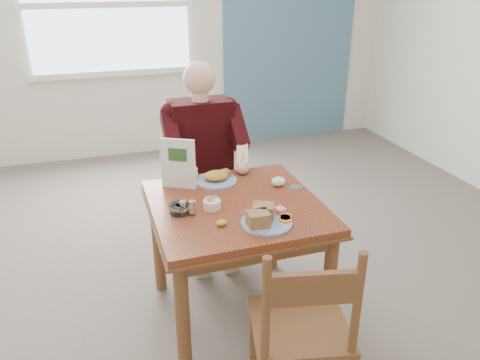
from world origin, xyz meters
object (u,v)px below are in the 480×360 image
object	(u,v)px
chair_far	(202,189)
near_plate	(264,218)
table	(236,221)
chair_near	(301,330)
far_plate	(217,178)
diner	(204,149)

from	to	relation	value
chair_far	near_plate	world-z (taller)	chair_far
table	chair_far	bearing A→B (deg)	90.00
chair_near	far_plate	world-z (taller)	chair_near
table	near_plate	size ratio (longest dim) A/B	3.09
near_plate	diner	bearing A→B (deg)	93.98
chair_far	far_plate	bearing A→B (deg)	-92.54
near_plate	chair_near	bearing A→B (deg)	-90.30
table	near_plate	xyz separation A→B (m)	(0.07, -0.26, 0.14)
near_plate	far_plate	size ratio (longest dim) A/B	0.98
chair_far	chair_near	bearing A→B (deg)	-87.58
table	chair_far	size ratio (longest dim) A/B	0.97
table	chair_near	bearing A→B (deg)	-84.99
diner	chair_near	bearing A→B (deg)	-87.44
table	diner	distance (m)	0.73
chair_near	near_plate	world-z (taller)	chair_near
chair_far	far_plate	xyz separation A→B (m)	(-0.02, -0.49, 0.30)
diner	far_plate	xyz separation A→B (m)	(-0.02, -0.40, -0.04)
table	diner	bearing A→B (deg)	90.00
table	near_plate	bearing A→B (deg)	-75.55
diner	near_plate	bearing A→B (deg)	-86.02
table	far_plate	size ratio (longest dim) A/B	3.02
chair_far	far_plate	size ratio (longest dim) A/B	3.12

